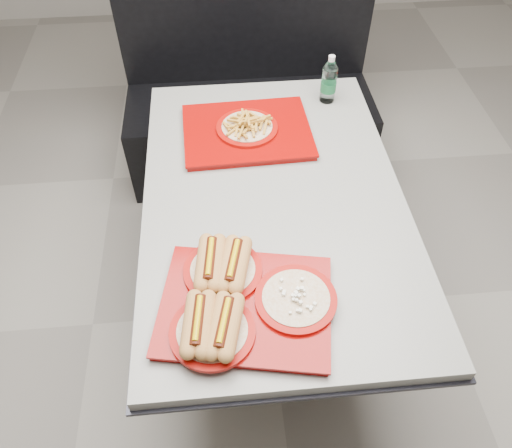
{
  "coord_description": "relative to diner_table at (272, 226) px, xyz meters",
  "views": [
    {
      "loc": [
        -0.17,
        -1.21,
        1.98
      ],
      "look_at": [
        -0.08,
        -0.2,
        0.83
      ],
      "focal_mm": 35.0,
      "sensor_mm": 36.0,
      "label": 1
    }
  ],
  "objects": [
    {
      "name": "tray_near",
      "position": [
        -0.15,
        -0.44,
        0.2
      ],
      "size": [
        0.54,
        0.46,
        0.11
      ],
      "rotation": [
        0.0,
        0.0,
        -0.19
      ],
      "color": "#880603",
      "rests_on": "diner_table"
    },
    {
      "name": "tray_far",
      "position": [
        -0.07,
        0.34,
        0.19
      ],
      "size": [
        0.5,
        0.4,
        0.1
      ],
      "rotation": [
        0.0,
        0.0,
        0.04
      ],
      "color": "#880603",
      "rests_on": "diner_table"
    },
    {
      "name": "water_bottle",
      "position": [
        0.29,
        0.54,
        0.25
      ],
      "size": [
        0.06,
        0.06,
        0.2
      ],
      "rotation": [
        0.0,
        0.0,
        -0.28
      ],
      "color": "silver",
      "rests_on": "diner_table"
    },
    {
      "name": "ground",
      "position": [
        0.0,
        0.0,
        -0.58
      ],
      "size": [
        6.0,
        6.0,
        0.0
      ],
      "primitive_type": "plane",
      "color": "gray",
      "rests_on": "ground"
    },
    {
      "name": "diner_table",
      "position": [
        0.0,
        0.0,
        0.0
      ],
      "size": [
        0.92,
        1.42,
        0.75
      ],
      "color": "black",
      "rests_on": "ground"
    },
    {
      "name": "booth_bench",
      "position": [
        0.0,
        1.09,
        -0.18
      ],
      "size": [
        1.3,
        0.57,
        1.35
      ],
      "color": "black",
      "rests_on": "ground"
    }
  ]
}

